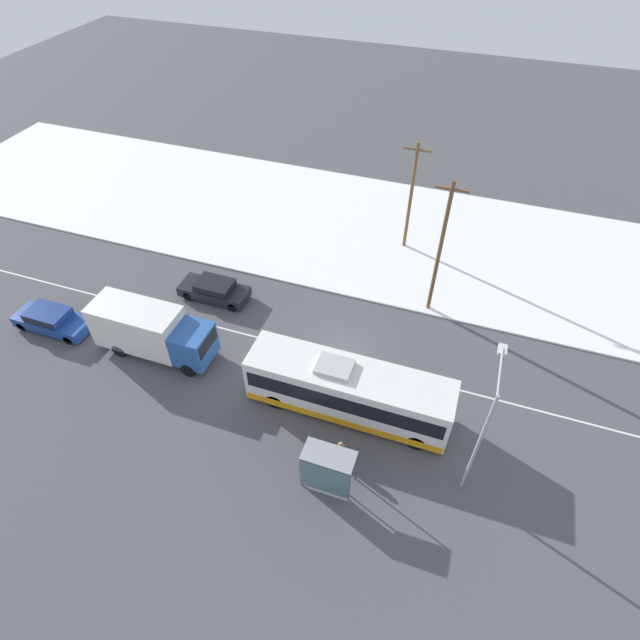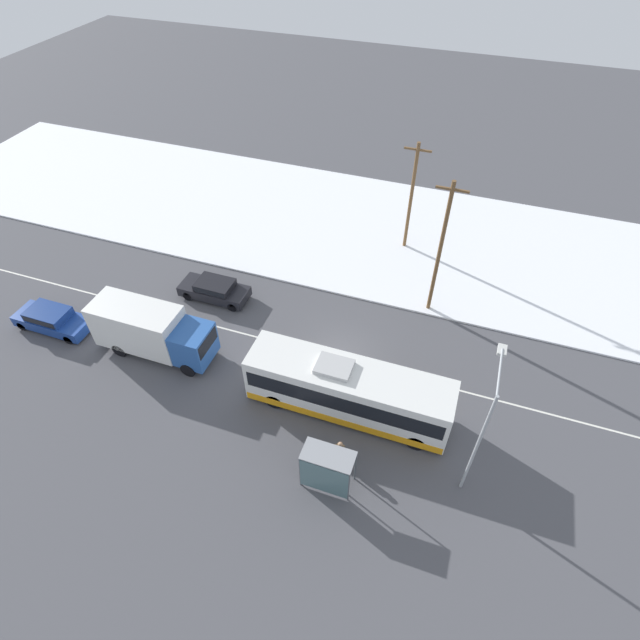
% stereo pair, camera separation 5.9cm
% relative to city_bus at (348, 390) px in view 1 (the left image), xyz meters
% --- Properties ---
extents(ground_plane, '(120.00, 120.00, 0.00)m').
position_rel_city_bus_xyz_m(ground_plane, '(-1.60, 3.23, -1.61)').
color(ground_plane, '#4C4C51').
extents(snow_lot, '(80.00, 15.63, 0.12)m').
position_rel_city_bus_xyz_m(snow_lot, '(-1.60, 16.46, -1.55)').
color(snow_lot, white).
rests_on(snow_lot, ground_plane).
extents(lane_marking_center, '(60.00, 0.12, 0.00)m').
position_rel_city_bus_xyz_m(lane_marking_center, '(-1.60, 3.23, -1.60)').
color(lane_marking_center, silver).
rests_on(lane_marking_center, ground_plane).
extents(city_bus, '(10.60, 2.57, 3.29)m').
position_rel_city_bus_xyz_m(city_bus, '(0.00, 0.00, 0.00)').
color(city_bus, white).
rests_on(city_bus, ground_plane).
extents(box_truck, '(7.08, 2.30, 3.20)m').
position_rel_city_bus_xyz_m(box_truck, '(-11.91, 0.28, 0.15)').
color(box_truck, silver).
rests_on(box_truck, ground_plane).
extents(sedan_car, '(4.56, 1.80, 1.34)m').
position_rel_city_bus_xyz_m(sedan_car, '(-10.85, 5.67, -0.87)').
color(sedan_car, black).
rests_on(sedan_car, ground_plane).
extents(parked_car_near_truck, '(4.79, 1.80, 1.44)m').
position_rel_city_bus_xyz_m(parked_car_near_truck, '(-18.97, -0.17, -0.82)').
color(parked_car_near_truck, navy).
rests_on(parked_car_near_truck, ground_plane).
extents(pedestrian_at_stop, '(0.57, 0.25, 1.58)m').
position_rel_city_bus_xyz_m(pedestrian_at_stop, '(0.56, -3.07, -0.64)').
color(pedestrian_at_stop, '#23232D').
rests_on(pedestrian_at_stop, ground_plane).
extents(bus_shelter, '(2.40, 1.20, 2.40)m').
position_rel_city_bus_xyz_m(bus_shelter, '(0.37, -4.59, 0.06)').
color(bus_shelter, gray).
rests_on(bus_shelter, ground_plane).
extents(streetlamp, '(0.36, 3.04, 7.05)m').
position_rel_city_bus_xyz_m(streetlamp, '(6.38, -1.84, 2.93)').
color(streetlamp, '#9EA3A8').
rests_on(streetlamp, ground_plane).
extents(utility_pole_roadside, '(1.80, 0.24, 9.15)m').
position_rel_city_bus_xyz_m(utility_pole_roadside, '(2.64, 9.23, 3.16)').
color(utility_pole_roadside, brown).
rests_on(utility_pole_roadside, ground_plane).
extents(utility_pole_snowlot, '(1.80, 0.24, 8.08)m').
position_rel_city_bus_xyz_m(utility_pole_snowlot, '(-0.30, 15.41, 2.62)').
color(utility_pole_snowlot, brown).
rests_on(utility_pole_snowlot, ground_plane).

